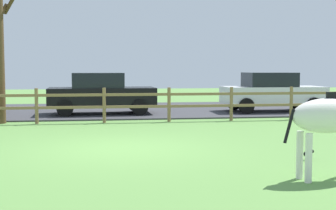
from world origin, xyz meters
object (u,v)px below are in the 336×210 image
Objects in this scene: zebra at (332,122)px; crow_on_grass at (308,154)px; parked_car_black at (101,93)px; parked_car_white at (272,92)px.

zebra is 9.00× the size of crow_on_grass.
crow_on_grass is at bearing 77.69° from zebra.
parked_car_black is (-3.94, 9.42, 0.72)m from crow_on_grass.
crow_on_grass is 0.05× the size of parked_car_black.
crow_on_grass is (0.33, 1.53, -0.80)m from zebra.
parked_car_white reaches higher than zebra.
zebra is at bearing -71.76° from parked_car_black.
parked_car_black is 1.01× the size of parked_car_white.
parked_car_white is (2.86, 9.44, 0.72)m from crow_on_grass.
parked_car_white is at bearing 0.19° from parked_car_black.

